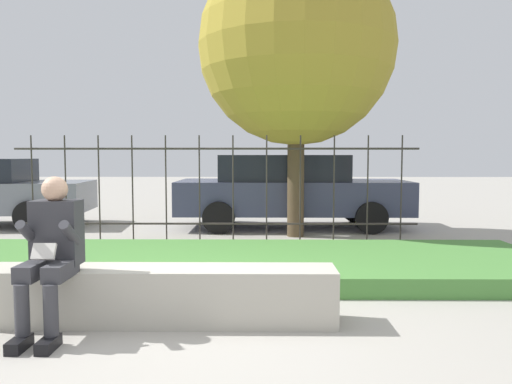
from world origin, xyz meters
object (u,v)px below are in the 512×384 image
(stone_bench, at_px, (162,298))
(person_seated_reader, at_px, (52,248))
(car_parked_center, at_px, (290,190))
(tree_behind_fence, at_px, (296,47))

(stone_bench, height_order, person_seated_reader, person_seated_reader)
(stone_bench, relative_size, car_parked_center, 0.66)
(car_parked_center, relative_size, tree_behind_fence, 0.90)
(person_seated_reader, bearing_deg, car_parked_center, 69.35)
(stone_bench, xyz_separation_m, tree_behind_fence, (1.49, 4.71, 3.14))
(car_parked_center, distance_m, tree_behind_fence, 2.82)
(stone_bench, height_order, car_parked_center, car_parked_center)
(person_seated_reader, distance_m, car_parked_center, 6.51)
(car_parked_center, bearing_deg, person_seated_reader, -110.33)
(stone_bench, distance_m, tree_behind_fence, 5.86)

